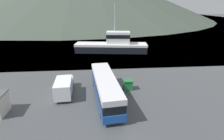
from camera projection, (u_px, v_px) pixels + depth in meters
water_surface at (99, 19)px, 146.10m from camera, size 240.00×240.00×0.00m
tour_bus at (106, 87)px, 23.15m from camera, size 3.87×12.20×3.16m
delivery_van at (64, 86)px, 24.49m from camera, size 2.53×6.17×2.39m
fishing_boat at (113, 45)px, 46.09m from camera, size 19.17×6.74×12.22m
storage_bin at (128, 85)px, 26.18m from camera, size 1.37×1.22×1.49m
mooring_bollard at (96, 69)px, 33.10m from camera, size 0.41×0.41×0.89m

